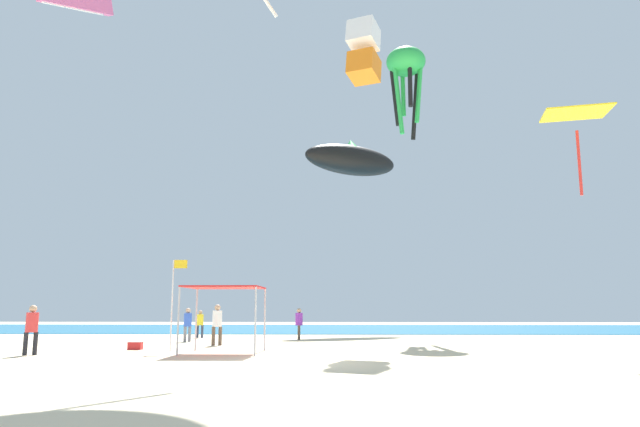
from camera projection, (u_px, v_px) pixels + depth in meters
ground at (295, 364)px, 18.63m from camera, size 110.00×110.00×0.10m
ocean_strip at (323, 329)px, 49.46m from camera, size 110.00×22.93×0.03m
canopy_tent at (225, 290)px, 22.82m from camera, size 2.96×2.77×2.59m
person_near_tent at (217, 321)px, 27.23m from camera, size 0.46×0.45×1.91m
person_leftmost at (188, 322)px, 30.20m from camera, size 0.41×0.41×1.74m
person_central at (299, 321)px, 32.13m from camera, size 0.41×0.46×1.74m
person_rightmost at (200, 322)px, 34.25m from camera, size 0.43×0.39×1.62m
person_far_shore at (32, 326)px, 21.58m from camera, size 0.45×0.44×1.85m
banner_flag at (174, 296)px, 23.84m from camera, size 0.61×0.06×3.74m
cooler_box at (135, 345)px, 24.31m from camera, size 0.57×0.37×0.35m
kite_octopus_green at (406, 66)px, 39.38m from camera, size 3.12×3.12×6.35m
kite_box_white at (364, 51)px, 32.01m from camera, size 2.09×2.21×3.50m
kite_diamond_yellow at (576, 118)px, 22.48m from camera, size 2.90×2.90×3.43m
kite_inflatable_black at (351, 160)px, 44.70m from camera, size 8.30×6.49×3.17m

